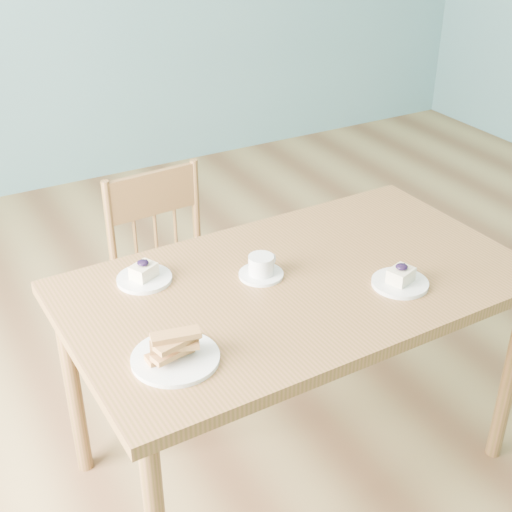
% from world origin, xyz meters
% --- Properties ---
extents(room, '(5.01, 5.01, 2.71)m').
position_xyz_m(room, '(0.00, 0.00, 1.35)').
color(room, '#9B7B48').
rests_on(room, ground).
extents(dining_table, '(1.33, 0.78, 0.70)m').
position_xyz_m(dining_table, '(-0.37, -0.08, 0.63)').
color(dining_table, '#915B37').
rests_on(dining_table, ground).
extents(dining_chair, '(0.39, 0.38, 0.81)m').
position_xyz_m(dining_chair, '(-0.52, 0.50, 0.41)').
color(dining_chair, '#915B37').
rests_on(dining_chair, ground).
extents(cheesecake_plate_near, '(0.16, 0.16, 0.07)m').
position_xyz_m(cheesecake_plate_near, '(-0.14, -0.24, 0.72)').
color(cheesecake_plate_near, white).
rests_on(cheesecake_plate_near, dining_table).
extents(cheesecake_plate_far, '(0.16, 0.16, 0.07)m').
position_xyz_m(cheesecake_plate_far, '(-0.75, 0.13, 0.72)').
color(cheesecake_plate_far, white).
rests_on(cheesecake_plate_far, dining_table).
extents(coffee_cup, '(0.13, 0.13, 0.06)m').
position_xyz_m(coffee_cup, '(-0.45, -0.01, 0.73)').
color(coffee_cup, white).
rests_on(coffee_cup, dining_table).
extents(biscotti_plate, '(0.21, 0.21, 0.08)m').
position_xyz_m(biscotti_plate, '(-0.82, -0.25, 0.73)').
color(biscotti_plate, white).
rests_on(biscotti_plate, dining_table).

